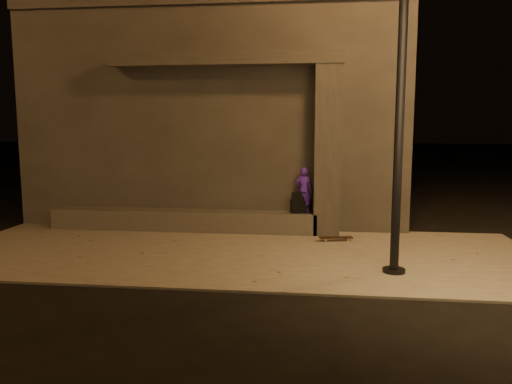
# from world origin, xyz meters

# --- Properties ---
(ground) EXTENTS (120.00, 120.00, 0.00)m
(ground) POSITION_xyz_m (0.00, 0.00, 0.00)
(ground) COLOR black
(ground) RESTS_ON ground
(sidewalk) EXTENTS (11.00, 4.40, 0.04)m
(sidewalk) POSITION_xyz_m (0.00, 2.00, 0.02)
(sidewalk) COLOR #656259
(sidewalk) RESTS_ON ground
(building) EXTENTS (9.00, 5.10, 5.22)m
(building) POSITION_xyz_m (-1.00, 6.49, 2.61)
(building) COLOR #373432
(building) RESTS_ON ground
(ledge) EXTENTS (6.00, 0.55, 0.45)m
(ledge) POSITION_xyz_m (-1.50, 3.75, 0.27)
(ledge) COLOR #4E4B46
(ledge) RESTS_ON sidewalk
(column) EXTENTS (0.55, 0.55, 3.60)m
(column) POSITION_xyz_m (1.70, 3.75, 1.84)
(column) COLOR #373432
(column) RESTS_ON sidewalk
(canopy) EXTENTS (5.00, 0.70, 0.28)m
(canopy) POSITION_xyz_m (-0.50, 3.80, 3.78)
(canopy) COLOR #373432
(canopy) RESTS_ON column
(skateboarder) EXTENTS (0.40, 0.30, 1.00)m
(skateboarder) POSITION_xyz_m (1.20, 3.75, 0.99)
(skateboarder) COLOR #431DBE
(skateboarder) RESTS_ON ledge
(backpack) EXTENTS (0.37, 0.28, 0.47)m
(backpack) POSITION_xyz_m (1.10, 3.75, 0.65)
(backpack) COLOR black
(backpack) RESTS_ON ledge
(skateboard) EXTENTS (0.71, 0.31, 0.08)m
(skateboard) POSITION_xyz_m (1.89, 3.10, 0.10)
(skateboard) COLOR black
(skateboard) RESTS_ON sidewalk
(street_lamp_0) EXTENTS (0.36, 0.36, 6.68)m
(street_lamp_0) POSITION_xyz_m (2.74, 0.99, 3.81)
(street_lamp_0) COLOR black
(street_lamp_0) RESTS_ON ground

